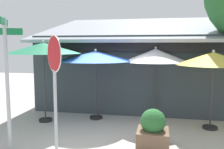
{
  "coord_description": "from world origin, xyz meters",
  "views": [
    {
      "loc": [
        1.71,
        -6.71,
        2.55
      ],
      "look_at": [
        0.15,
        1.2,
        1.6
      ],
      "focal_mm": 39.77,
      "sensor_mm": 36.0,
      "label": 1
    }
  ],
  "objects_px": {
    "patio_umbrella_forest_green_left": "(43,49)",
    "sidewalk_planter": "(153,130)",
    "patio_umbrella_ivory_right": "(155,56)",
    "street_sign_post": "(7,72)",
    "patio_umbrella_royal_blue_center": "(96,56)",
    "stop_sign": "(55,74)",
    "patio_umbrella_mustard_far_right": "(213,59)"
  },
  "relations": [
    {
      "from": "street_sign_post",
      "to": "patio_umbrella_mustard_far_right",
      "type": "height_order",
      "value": "street_sign_post"
    },
    {
      "from": "patio_umbrella_forest_green_left",
      "to": "patio_umbrella_royal_blue_center",
      "type": "distance_m",
      "value": 1.74
    },
    {
      "from": "stop_sign",
      "to": "sidewalk_planter",
      "type": "relative_size",
      "value": 2.82
    },
    {
      "from": "patio_umbrella_royal_blue_center",
      "to": "patio_umbrella_ivory_right",
      "type": "height_order",
      "value": "patio_umbrella_ivory_right"
    },
    {
      "from": "street_sign_post",
      "to": "patio_umbrella_ivory_right",
      "type": "xyz_separation_m",
      "value": [
        3.43,
        3.21,
        0.28
      ]
    },
    {
      "from": "stop_sign",
      "to": "patio_umbrella_ivory_right",
      "type": "xyz_separation_m",
      "value": [
        2.03,
        3.61,
        0.26
      ]
    },
    {
      "from": "patio_umbrella_forest_green_left",
      "to": "patio_umbrella_ivory_right",
      "type": "relative_size",
      "value": 1.08
    },
    {
      "from": "street_sign_post",
      "to": "patio_umbrella_royal_blue_center",
      "type": "height_order",
      "value": "street_sign_post"
    },
    {
      "from": "patio_umbrella_forest_green_left",
      "to": "sidewalk_planter",
      "type": "distance_m",
      "value": 4.41
    },
    {
      "from": "street_sign_post",
      "to": "patio_umbrella_ivory_right",
      "type": "bearing_deg",
      "value": 43.13
    },
    {
      "from": "stop_sign",
      "to": "patio_umbrella_royal_blue_center",
      "type": "bearing_deg",
      "value": 89.54
    },
    {
      "from": "street_sign_post",
      "to": "stop_sign",
      "type": "bearing_deg",
      "value": -15.93
    },
    {
      "from": "street_sign_post",
      "to": "patio_umbrella_ivory_right",
      "type": "height_order",
      "value": "street_sign_post"
    },
    {
      "from": "patio_umbrella_mustard_far_right",
      "to": "sidewalk_planter",
      "type": "bearing_deg",
      "value": -134.08
    },
    {
      "from": "street_sign_post",
      "to": "sidewalk_planter",
      "type": "height_order",
      "value": "street_sign_post"
    },
    {
      "from": "patio_umbrella_ivory_right",
      "to": "stop_sign",
      "type": "bearing_deg",
      "value": -119.32
    },
    {
      "from": "patio_umbrella_forest_green_left",
      "to": "patio_umbrella_royal_blue_center",
      "type": "relative_size",
      "value": 1.04
    },
    {
      "from": "patio_umbrella_forest_green_left",
      "to": "patio_umbrella_ivory_right",
      "type": "xyz_separation_m",
      "value": [
        3.6,
        0.95,
        -0.24
      ]
    },
    {
      "from": "patio_umbrella_royal_blue_center",
      "to": "sidewalk_planter",
      "type": "xyz_separation_m",
      "value": [
        2.03,
        -2.11,
        -1.74
      ]
    },
    {
      "from": "street_sign_post",
      "to": "patio_umbrella_royal_blue_center",
      "type": "relative_size",
      "value": 1.22
    },
    {
      "from": "patio_umbrella_forest_green_left",
      "to": "patio_umbrella_royal_blue_center",
      "type": "height_order",
      "value": "patio_umbrella_forest_green_left"
    },
    {
      "from": "patio_umbrella_royal_blue_center",
      "to": "patio_umbrella_mustard_far_right",
      "type": "distance_m",
      "value": 3.73
    },
    {
      "from": "patio_umbrella_royal_blue_center",
      "to": "street_sign_post",
      "type": "bearing_deg",
      "value": -116.27
    },
    {
      "from": "patio_umbrella_royal_blue_center",
      "to": "patio_umbrella_ivory_right",
      "type": "bearing_deg",
      "value": 9.13
    },
    {
      "from": "stop_sign",
      "to": "sidewalk_planter",
      "type": "distance_m",
      "value": 2.81
    },
    {
      "from": "patio_umbrella_royal_blue_center",
      "to": "patio_umbrella_ivory_right",
      "type": "relative_size",
      "value": 1.04
    },
    {
      "from": "stop_sign",
      "to": "patio_umbrella_royal_blue_center",
      "type": "height_order",
      "value": "stop_sign"
    },
    {
      "from": "patio_umbrella_forest_green_left",
      "to": "patio_umbrella_royal_blue_center",
      "type": "xyz_separation_m",
      "value": [
        1.6,
        0.62,
        -0.26
      ]
    },
    {
      "from": "stop_sign",
      "to": "patio_umbrella_mustard_far_right",
      "type": "relative_size",
      "value": 1.14
    },
    {
      "from": "patio_umbrella_forest_green_left",
      "to": "sidewalk_planter",
      "type": "relative_size",
      "value": 2.77
    },
    {
      "from": "patio_umbrella_forest_green_left",
      "to": "patio_umbrella_royal_blue_center",
      "type": "bearing_deg",
      "value": 21.31
    },
    {
      "from": "patio_umbrella_royal_blue_center",
      "to": "sidewalk_planter",
      "type": "distance_m",
      "value": 3.41
    }
  ]
}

